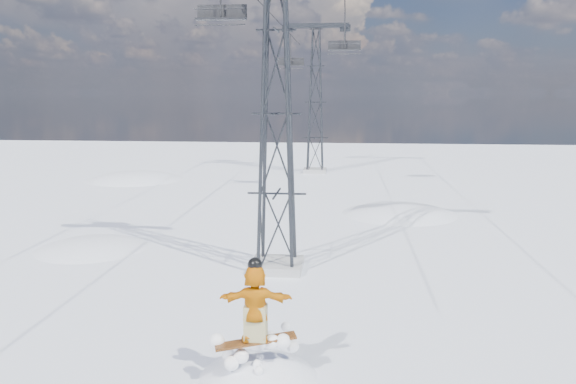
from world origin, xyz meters
name	(u,v)px	position (x,y,z in m)	size (l,w,h in m)	color
ground	(196,381)	(0.00, 0.00, 0.00)	(120.00, 120.00, 0.00)	white
snow_terrain	(215,348)	(-4.77, 21.24, -9.59)	(39.00, 37.00, 22.00)	white
lift_tower_near	(276,115)	(0.80, 8.00, 5.47)	(5.20, 1.80, 11.43)	#999999
lift_tower_far	(315,103)	(0.80, 33.00, 5.47)	(5.20, 1.80, 11.43)	#999999
haul_cables	(303,3)	(0.80, 19.50, 10.85)	(4.46, 51.00, 0.06)	black
lift_chair_near	(221,13)	(-1.40, 9.66, 9.03)	(1.84, 0.53, 2.28)	black
lift_chair_mid	(344,46)	(3.00, 23.24, 8.92)	(1.94, 0.56, 2.41)	black
lift_chair_far	(291,62)	(-1.40, 35.67, 8.67)	(2.20, 0.63, 2.72)	black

